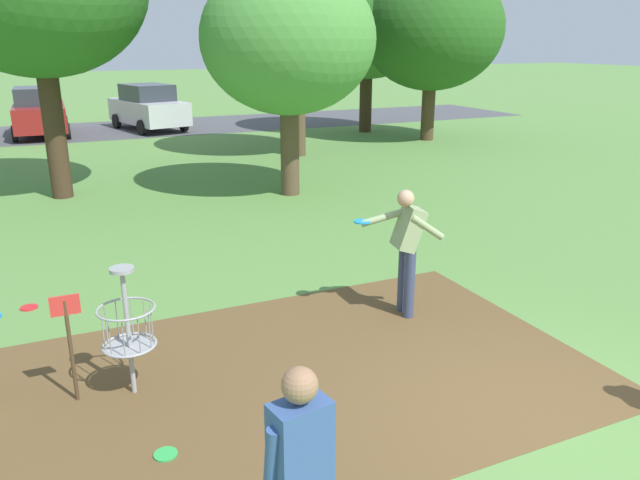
# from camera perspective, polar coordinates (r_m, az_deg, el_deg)

# --- Properties ---
(ground_plane) EXTENTS (160.00, 160.00, 0.00)m
(ground_plane) POSITION_cam_1_polar(r_m,az_deg,el_deg) (6.48, 20.91, -16.01)
(ground_plane) COLOR #5B8942
(dirt_tee_pad) EXTENTS (6.34, 4.15, 0.01)m
(dirt_tee_pad) POSITION_cam_1_polar(r_m,az_deg,el_deg) (6.92, -1.54, -12.36)
(dirt_tee_pad) COLOR brown
(dirt_tee_pad) RESTS_ON ground
(disc_golf_basket) EXTENTS (0.98, 0.58, 1.39)m
(disc_golf_basket) POSITION_cam_1_polar(r_m,az_deg,el_deg) (6.55, -17.93, -7.71)
(disc_golf_basket) COLOR #9E9EA3
(disc_golf_basket) RESTS_ON ground
(player_throwing) EXTENTS (0.49, 0.43, 1.71)m
(player_throwing) POSITION_cam_1_polar(r_m,az_deg,el_deg) (4.02, -1.82, -21.01)
(player_throwing) COLOR #232328
(player_throwing) RESTS_ON ground
(player_waiting_left) EXTENTS (1.05, 0.65, 1.71)m
(player_waiting_left) POSITION_cam_1_polar(r_m,az_deg,el_deg) (8.06, 8.03, -0.37)
(player_waiting_left) COLOR #384260
(player_waiting_left) RESTS_ON ground
(frisbee_far_right) EXTENTS (0.23, 0.23, 0.02)m
(frisbee_far_right) POSITION_cam_1_polar(r_m,az_deg,el_deg) (9.39, -25.36, -5.68)
(frisbee_far_right) COLOR red
(frisbee_far_right) RESTS_ON ground
(frisbee_scattered_a) EXTENTS (0.21, 0.21, 0.02)m
(frisbee_scattered_a) POSITION_cam_1_polar(r_m,az_deg,el_deg) (5.92, -14.12, -18.71)
(frisbee_scattered_a) COLOR green
(frisbee_scattered_a) RESTS_ON ground
(frisbee_scattered_b) EXTENTS (0.23, 0.23, 0.02)m
(frisbee_scattered_b) POSITION_cam_1_polar(r_m,az_deg,el_deg) (6.09, -3.34, -16.97)
(frisbee_scattered_b) COLOR gold
(frisbee_scattered_b) RESTS_ON ground
(tree_mid_center) EXTENTS (4.57, 4.57, 6.51)m
(tree_mid_center) POSITION_cam_1_polar(r_m,az_deg,el_deg) (19.72, -2.15, 20.95)
(tree_mid_center) COLOR brown
(tree_mid_center) RESTS_ON ground
(tree_mid_right) EXTENTS (5.35, 5.35, 6.62)m
(tree_mid_right) POSITION_cam_1_polar(r_m,az_deg,el_deg) (25.25, 4.42, 19.78)
(tree_mid_right) COLOR #422D1E
(tree_mid_right) RESTS_ON ground
(tree_far_left) EXTENTS (3.93, 3.93, 5.21)m
(tree_far_left) POSITION_cam_1_polar(r_m,az_deg,el_deg) (14.42, -2.97, 18.03)
(tree_far_left) COLOR brown
(tree_far_left) RESTS_ON ground
(tree_far_center) EXTENTS (5.01, 5.01, 6.04)m
(tree_far_center) POSITION_cam_1_polar(r_m,az_deg,el_deg) (23.32, 10.37, 18.65)
(tree_far_center) COLOR #4C3823
(tree_far_center) RESTS_ON ground
(parking_lot_strip) EXTENTS (36.00, 6.00, 0.01)m
(parking_lot_strip) POSITION_cam_1_polar(r_m,az_deg,el_deg) (27.49, -16.10, 9.94)
(parking_lot_strip) COLOR #4C4C51
(parking_lot_strip) RESTS_ON ground
(parked_car_leftmost) EXTENTS (2.06, 4.24, 1.84)m
(parked_car_leftmost) POSITION_cam_1_polar(r_m,az_deg,el_deg) (26.41, -24.56, 10.75)
(parked_car_leftmost) COLOR maroon
(parked_car_leftmost) RESTS_ON ground
(parked_car_center_left) EXTENTS (2.76, 4.51, 1.84)m
(parked_car_center_left) POSITION_cam_1_polar(r_m,az_deg,el_deg) (26.77, -15.63, 11.77)
(parked_car_center_left) COLOR silver
(parked_car_center_left) RESTS_ON ground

